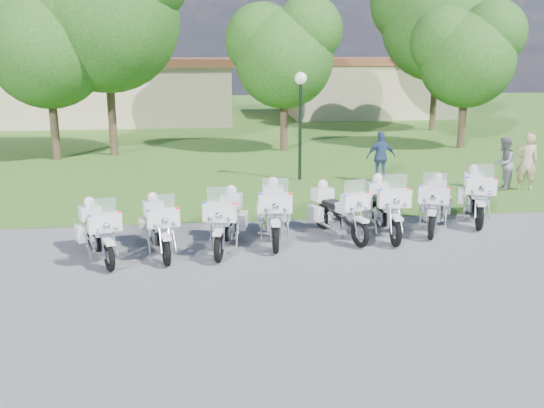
{
  "coord_description": "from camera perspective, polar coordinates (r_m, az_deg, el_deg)",
  "views": [
    {
      "loc": [
        -0.96,
        -13.23,
        4.66
      ],
      "look_at": [
        0.75,
        1.2,
        0.95
      ],
      "focal_mm": 40.0,
      "sensor_mm": 36.0,
      "label": 1
    }
  ],
  "objects": [
    {
      "name": "tree_2",
      "position": [
        28.57,
        1.06,
        14.35
      ],
      "size": [
        5.29,
        4.52,
        7.06
      ],
      "color": "#38281C",
      "rests_on": "ground"
    },
    {
      "name": "grass_lawn",
      "position": [
        40.51,
        -5.41,
        7.67
      ],
      "size": [
        100.0,
        48.0,
        0.01
      ],
      "primitive_type": "cube",
      "color": "#356820",
      "rests_on": "ground"
    },
    {
      "name": "tree_1",
      "position": [
        28.26,
        -15.58,
        17.72
      ],
      "size": [
        7.45,
        6.36,
        9.93
      ],
      "color": "#38281C",
      "rests_on": "ground"
    },
    {
      "name": "bystander_c",
      "position": [
        22.14,
        10.21,
        4.36
      ],
      "size": [
        1.09,
        0.49,
        1.83
      ],
      "primitive_type": "imported",
      "rotation": [
        0.0,
        0.0,
        3.18
      ],
      "color": "navy",
      "rests_on": "ground"
    },
    {
      "name": "motorcycle_6",
      "position": [
        16.68,
        15.07,
        0.09
      ],
      "size": [
        1.46,
        2.32,
        1.67
      ],
      "rotation": [
        0.0,
        0.0,
        2.71
      ],
      "color": "black",
      "rests_on": "ground"
    },
    {
      "name": "motorcycle_4",
      "position": [
        15.53,
        6.2,
        -0.59
      ],
      "size": [
        1.31,
        2.34,
        1.64
      ],
      "rotation": [
        0.0,
        0.0,
        3.49
      ],
      "color": "black",
      "rests_on": "ground"
    },
    {
      "name": "lamp_post",
      "position": [
        21.98,
        2.7,
        9.88
      ],
      "size": [
        0.44,
        0.44,
        3.9
      ],
      "color": "black",
      "rests_on": "ground"
    },
    {
      "name": "building_east",
      "position": [
        44.93,
        8.85,
        10.86
      ],
      "size": [
        11.44,
        7.28,
        4.1
      ],
      "color": "tan",
      "rests_on": "ground"
    },
    {
      "name": "motorcycle_3",
      "position": [
        15.17,
        0.19,
        -0.67
      ],
      "size": [
        0.99,
        2.62,
        1.76
      ],
      "rotation": [
        0.0,
        0.0,
        3.05
      ],
      "color": "black",
      "rests_on": "ground"
    },
    {
      "name": "motorcycle_7",
      "position": [
        17.88,
        18.61,
        0.87
      ],
      "size": [
        1.36,
        2.51,
        1.75
      ],
      "rotation": [
        0.0,
        0.0,
        2.82
      ],
      "color": "black",
      "rests_on": "ground"
    },
    {
      "name": "tree_0",
      "position": [
        27.86,
        -20.54,
        14.52
      ],
      "size": [
        5.86,
        5.0,
        7.82
      ],
      "color": "#38281C",
      "rests_on": "ground"
    },
    {
      "name": "tree_3",
      "position": [
        30.77,
        17.84,
        13.54
      ],
      "size": [
        5.2,
        4.44,
        6.94
      ],
      "color": "#38281C",
      "rests_on": "ground"
    },
    {
      "name": "building_west",
      "position": [
        41.61,
        -13.94,
        10.35
      ],
      "size": [
        14.56,
        8.32,
        4.1
      ],
      "color": "tan",
      "rests_on": "ground"
    },
    {
      "name": "motorcycle_5",
      "position": [
        15.9,
        10.55,
        -0.22
      ],
      "size": [
        0.9,
        2.61,
        1.75
      ],
      "rotation": [
        0.0,
        0.0,
        3.1
      ],
      "color": "black",
      "rests_on": "ground"
    },
    {
      "name": "tree_4",
      "position": [
        37.45,
        15.36,
        16.95
      ],
      "size": [
        7.58,
        6.46,
        10.1
      ],
      "color": "#38281C",
      "rests_on": "ground"
    },
    {
      "name": "motorcycle_2",
      "position": [
        14.56,
        -4.32,
        -1.48
      ],
      "size": [
        1.16,
        2.47,
        1.68
      ],
      "rotation": [
        0.0,
        0.0,
        2.93
      ],
      "color": "black",
      "rests_on": "ground"
    },
    {
      "name": "bystander_a",
      "position": [
        22.25,
        22.86,
        3.67
      ],
      "size": [
        0.82,
        0.67,
        1.95
      ],
      "primitive_type": "imported",
      "rotation": [
        0.0,
        0.0,
        2.81
      ],
      "color": "tan",
      "rests_on": "ground"
    },
    {
      "name": "ground",
      "position": [
        14.06,
        -2.47,
        -5.05
      ],
      "size": [
        100.0,
        100.0,
        0.0
      ],
      "primitive_type": "plane",
      "color": "#4F4F53",
      "rests_on": "ground"
    },
    {
      "name": "bystander_b",
      "position": [
        22.05,
        20.94,
        3.58
      ],
      "size": [
        1.1,
        1.12,
        1.82
      ],
      "primitive_type": "imported",
      "rotation": [
        0.0,
        0.0,
        -2.28
      ],
      "color": "slate",
      "rests_on": "ground"
    },
    {
      "name": "motorcycle_1",
      "position": [
        14.46,
        -10.64,
        -1.99
      ],
      "size": [
        1.09,
        2.32,
        1.58
      ],
      "rotation": [
        0.0,
        0.0,
        3.36
      ],
      "color": "black",
      "rests_on": "ground"
    },
    {
      "name": "motorcycle_0",
      "position": [
        14.37,
        -16.08,
        -2.42
      ],
      "size": [
        1.31,
        2.23,
        1.58
      ],
      "rotation": [
        0.0,
        0.0,
        3.52
      ],
      "color": "black",
      "rests_on": "ground"
    }
  ]
}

